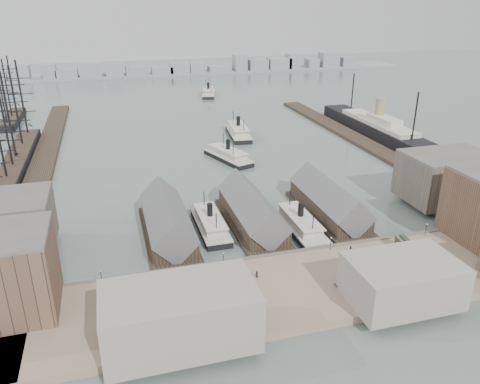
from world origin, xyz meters
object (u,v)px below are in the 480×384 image
object	(u,v)px
ocean_steamer	(378,128)
horse_cart_center	(241,278)
ferry_docked_west	(210,223)
horse_cart_left	(114,293)
horse_cart_right	(348,284)
tram	(408,249)

from	to	relation	value
ocean_steamer	horse_cart_center	size ratio (longest dim) A/B	19.51
ferry_docked_west	horse_cart_left	world-z (taller)	ferry_docked_west
horse_cart_left	horse_cart_right	size ratio (longest dim) A/B	0.97
ferry_docked_west	tram	xyz separation A→B (m)	(46.17, -32.94, 1.77)
horse_cart_left	horse_cart_center	size ratio (longest dim) A/B	0.93
ferry_docked_west	horse_cart_right	world-z (taller)	ferry_docked_west
ocean_steamer	ferry_docked_west	bearing A→B (deg)	-143.10
ocean_steamer	horse_cart_left	xyz separation A→B (m)	(-134.33, -109.11, -1.38)
horse_cart_left	horse_cart_right	xyz separation A→B (m)	(53.30, -11.61, 0.07)
horse_cart_center	tram	bearing A→B (deg)	-66.33
horse_cart_left	ferry_docked_west	bearing A→B (deg)	-12.86
ocean_steamer	horse_cart_left	world-z (taller)	ocean_steamer
ocean_steamer	horse_cart_right	distance (m)	145.39
ocean_steamer	horse_cart_center	bearing A→B (deg)	-133.27
ocean_steamer	horse_cart_center	xyz separation A→B (m)	(-104.55, -111.06, -1.32)
tram	horse_cart_right	distance (m)	23.95
tram	horse_cart_center	distance (m)	45.74
horse_cart_left	horse_cart_center	bearing A→B (deg)	-62.52
horse_cart_center	ocean_steamer	bearing A→B (deg)	-18.71
ferry_docked_west	horse_cart_center	world-z (taller)	ferry_docked_west
horse_cart_center	ferry_docked_west	bearing A→B (deg)	25.36
ferry_docked_west	ocean_steamer	bearing A→B (deg)	36.90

